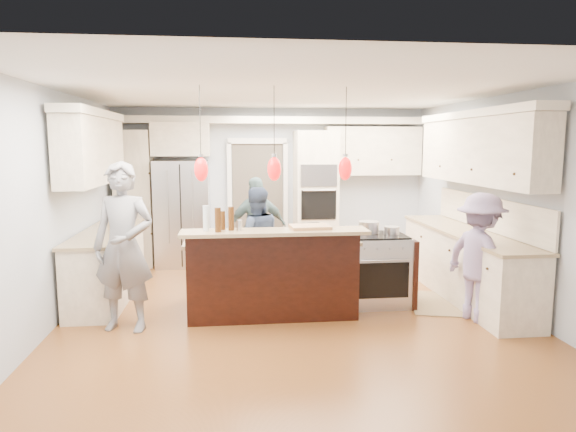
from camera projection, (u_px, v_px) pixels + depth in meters
name	position (u px, v px, depth m)	size (l,w,h in m)	color
ground_plane	(291.00, 310.00, 6.45)	(6.00, 6.00, 0.00)	brown
room_shell	(291.00, 165.00, 6.20)	(5.54, 6.04, 2.72)	#B2BCC6
refrigerator	(183.00, 213.00, 8.75)	(0.90, 0.70, 1.80)	#B7B7BC
oven_column	(316.00, 197.00, 9.00)	(0.72, 0.69, 2.30)	#FCECCC
back_upper_cabinets	(229.00, 168.00, 8.85)	(5.30, 0.61, 2.54)	#FCECCC
right_counter_run	(469.00, 221.00, 6.87)	(0.64, 3.10, 2.51)	#FCECCC
left_cabinets	(102.00, 221.00, 6.82)	(0.64, 2.30, 2.51)	#FCECCC
kitchen_island	(271.00, 272.00, 6.43)	(2.10, 1.46, 1.12)	black
island_range	(378.00, 269.00, 6.66)	(0.82, 0.71, 0.92)	#B7B7BC
pendant_lights	(274.00, 169.00, 5.67)	(1.75, 0.15, 1.03)	black
person_bar_end	(124.00, 247.00, 5.66)	(0.69, 0.45, 1.89)	slate
person_far_left	(256.00, 240.00, 7.14)	(0.72, 0.56, 1.49)	navy
person_far_right	(257.00, 228.00, 7.88)	(0.92, 0.38, 1.58)	slate
person_range_side	(480.00, 257.00, 6.00)	(0.98, 0.56, 1.52)	#8F7CA7
floor_rug	(439.00, 303.00, 6.71)	(0.73, 1.06, 0.01)	olive
water_bottle	(206.00, 218.00, 5.66)	(0.07, 0.07, 0.28)	silver
beer_bottle_a	(231.00, 218.00, 5.70)	(0.07, 0.07, 0.27)	#41230B
beer_bottle_b	(218.00, 220.00, 5.58)	(0.07, 0.07, 0.27)	#41230B
beer_bottle_c	(223.00, 220.00, 5.75)	(0.05, 0.05, 0.21)	#41230B
drink_can	(239.00, 225.00, 5.70)	(0.06, 0.06, 0.12)	#B7B7BC
cutting_board	(310.00, 227.00, 5.85)	(0.44, 0.32, 0.03)	tan
pot_large	(369.00, 227.00, 6.69)	(0.27, 0.27, 0.16)	#B7B7BC
pot_small	(392.00, 230.00, 6.62)	(0.20, 0.20, 0.10)	#B7B7BC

